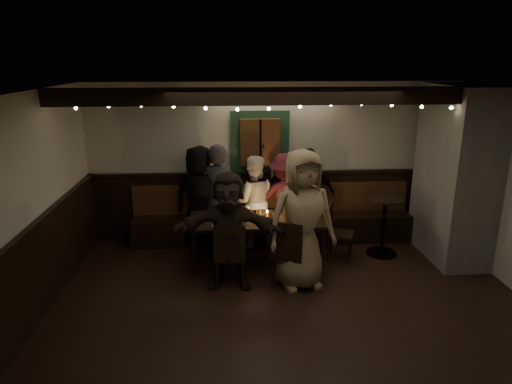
{
  "coord_description": "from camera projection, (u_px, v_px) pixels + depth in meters",
  "views": [
    {
      "loc": [
        -0.76,
        -4.86,
        2.96
      ],
      "look_at": [
        -0.32,
        1.6,
        1.05
      ],
      "focal_mm": 32.0,
      "sensor_mm": 36.0,
      "label": 1
    }
  ],
  "objects": [
    {
      "name": "chair_end",
      "position": [
        335.0,
        228.0,
        6.92
      ],
      "size": [
        0.5,
        0.5,
        0.84
      ],
      "color": "black",
      "rests_on": "ground"
    },
    {
      "name": "person_a",
      "position": [
        200.0,
        197.0,
        7.26
      ],
      "size": [
        0.91,
        0.71,
        1.66
      ],
      "primitive_type": "imported",
      "rotation": [
        0.0,
        0.0,
        2.9
      ],
      "color": "black",
      "rests_on": "ground"
    },
    {
      "name": "person_g",
      "position": [
        302.0,
        220.0,
        5.92
      ],
      "size": [
        1.02,
        0.78,
        1.87
      ],
      "primitive_type": "imported",
      "rotation": [
        0.0,
        0.0,
        0.22
      ],
      "color": "#9B845B",
      "rests_on": "ground"
    },
    {
      "name": "person_f",
      "position": [
        229.0,
        231.0,
        5.94
      ],
      "size": [
        1.51,
        0.6,
        1.59
      ],
      "primitive_type": "imported",
      "rotation": [
        0.0,
        0.0,
        -0.09
      ],
      "color": "black",
      "rests_on": "ground"
    },
    {
      "name": "chair_near_left",
      "position": [
        230.0,
        252.0,
        5.99
      ],
      "size": [
        0.44,
        0.44,
        0.91
      ],
      "color": "black",
      "rests_on": "ground"
    },
    {
      "name": "person_d",
      "position": [
        284.0,
        199.0,
        7.41
      ],
      "size": [
        1.0,
        0.6,
        1.51
      ],
      "primitive_type": "imported",
      "rotation": [
        0.0,
        0.0,
        3.1
      ],
      "color": "#4E1822",
      "rests_on": "ground"
    },
    {
      "name": "person_e",
      "position": [
        309.0,
        196.0,
        7.43
      ],
      "size": [
        1.0,
        0.64,
        1.59
      ],
      "primitive_type": "imported",
      "rotation": [
        0.0,
        0.0,
        3.44
      ],
      "color": "black",
      "rests_on": "ground"
    },
    {
      "name": "high_top",
      "position": [
        384.0,
        219.0,
        7.0
      ],
      "size": [
        0.58,
        0.58,
        0.92
      ],
      "color": "black",
      "rests_on": "ground"
    },
    {
      "name": "chair_near_right",
      "position": [
        287.0,
        250.0,
        5.98
      ],
      "size": [
        0.55,
        0.55,
        0.95
      ],
      "color": "black",
      "rests_on": "ground"
    },
    {
      "name": "room",
      "position": [
        351.0,
        192.0,
        6.66
      ],
      "size": [
        6.02,
        5.01,
        2.62
      ],
      "color": "black",
      "rests_on": "ground"
    },
    {
      "name": "person_c",
      "position": [
        253.0,
        201.0,
        7.33
      ],
      "size": [
        0.73,
        0.57,
        1.49
      ],
      "primitive_type": "imported",
      "rotation": [
        0.0,
        0.0,
        3.16
      ],
      "color": "silver",
      "rests_on": "ground"
    },
    {
      "name": "dining_table",
      "position": [
        257.0,
        223.0,
        6.67
      ],
      "size": [
        1.96,
        0.84,
        0.85
      ],
      "color": "black",
      "rests_on": "ground"
    },
    {
      "name": "person_b",
      "position": [
        218.0,
        197.0,
        7.19
      ],
      "size": [
        0.7,
        0.56,
        1.7
      ],
      "primitive_type": "imported",
      "rotation": [
        0.0,
        0.0,
        2.88
      ],
      "color": "#2E2F34",
      "rests_on": "ground"
    }
  ]
}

